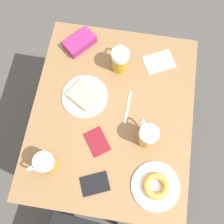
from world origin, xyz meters
name	(u,v)px	position (x,y,z in m)	size (l,w,h in m)	color
ground_plane	(112,142)	(0.00, 0.00, 0.00)	(8.00, 8.00, 0.00)	#474442
table	(112,117)	(0.00, 0.00, 0.69)	(0.80, 0.97, 0.76)	olive
plate_with_cake	(85,96)	(0.15, -0.06, 0.77)	(0.23, 0.23, 0.05)	white
plate_with_donut	(156,186)	(-0.25, 0.31, 0.77)	(0.22, 0.22, 0.04)	white
beer_mug_left	(46,163)	(0.25, 0.30, 0.82)	(0.13, 0.09, 0.13)	#C68C23
beer_mug_center	(120,60)	(0.00, -0.27, 0.82)	(0.09, 0.13, 0.13)	#C68C23
beer_mug_right	(147,136)	(-0.18, 0.10, 0.82)	(0.09, 0.13, 0.13)	#C68C23
napkin_folded	(159,62)	(-0.20, -0.32, 0.76)	(0.19, 0.17, 0.00)	white
fork	(128,107)	(-0.07, -0.04, 0.76)	(0.02, 0.17, 0.00)	silver
passport_near_edge	(95,184)	(0.02, 0.35, 0.76)	(0.15, 0.13, 0.01)	black
passport_far_edge	(97,142)	(0.05, 0.15, 0.76)	(0.15, 0.15, 0.01)	maroon
blue_pouch	(80,42)	(0.23, -0.36, 0.78)	(0.18, 0.19, 0.05)	#8C2366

